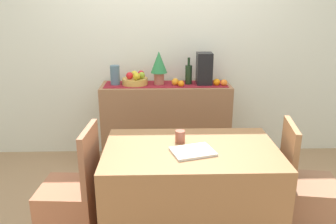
# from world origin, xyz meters

# --- Properties ---
(ground_plane) EXTENTS (6.40, 6.40, 0.02)m
(ground_plane) POSITION_xyz_m (0.00, 0.00, -0.01)
(ground_plane) COLOR #9F7C59
(ground_plane) RESTS_ON ground
(room_wall_rear) EXTENTS (6.40, 0.06, 2.70)m
(room_wall_rear) POSITION_xyz_m (0.00, 1.18, 1.35)
(room_wall_rear) COLOR silver
(room_wall_rear) RESTS_ON ground
(sideboard_console) EXTENTS (1.39, 0.42, 0.88)m
(sideboard_console) POSITION_xyz_m (0.06, 0.92, 0.44)
(sideboard_console) COLOR #976847
(sideboard_console) RESTS_ON ground
(table_runner) EXTENTS (1.31, 0.32, 0.01)m
(table_runner) POSITION_xyz_m (0.06, 0.92, 0.88)
(table_runner) COLOR maroon
(table_runner) RESTS_ON sideboard_console
(fruit_bowl) EXTENTS (0.27, 0.27, 0.07)m
(fruit_bowl) POSITION_xyz_m (-0.27, 0.92, 0.92)
(fruit_bowl) COLOR gold
(fruit_bowl) RESTS_ON table_runner
(apple_upper) EXTENTS (0.07, 0.07, 0.07)m
(apple_upper) POSITION_xyz_m (-0.28, 0.95, 0.99)
(apple_upper) COLOR gold
(apple_upper) RESTS_ON fruit_bowl
(apple_center) EXTENTS (0.07, 0.07, 0.07)m
(apple_center) POSITION_xyz_m (-0.33, 0.88, 0.99)
(apple_center) COLOR red
(apple_center) RESTS_ON fruit_bowl
(apple_left) EXTENTS (0.07, 0.07, 0.07)m
(apple_left) POSITION_xyz_m (-0.20, 0.90, 0.98)
(apple_left) COLOR #8FAC2C
(apple_left) RESTS_ON fruit_bowl
(apple_right) EXTENTS (0.07, 0.07, 0.07)m
(apple_right) POSITION_xyz_m (-0.21, 0.99, 0.98)
(apple_right) COLOR red
(apple_right) RESTS_ON fruit_bowl
(apple_front) EXTENTS (0.07, 0.07, 0.07)m
(apple_front) POSITION_xyz_m (-0.25, 0.84, 0.99)
(apple_front) COLOR gold
(apple_front) RESTS_ON fruit_bowl
(wine_bottle) EXTENTS (0.07, 0.07, 0.29)m
(wine_bottle) POSITION_xyz_m (0.30, 0.92, 0.99)
(wine_bottle) COLOR #1B301A
(wine_bottle) RESTS_ON sideboard_console
(coffee_maker) EXTENTS (0.16, 0.18, 0.34)m
(coffee_maker) POSITION_xyz_m (0.46, 0.92, 1.05)
(coffee_maker) COLOR black
(coffee_maker) RESTS_ON sideboard_console
(ceramic_vase) EXTENTS (0.10, 0.10, 0.21)m
(ceramic_vase) POSITION_xyz_m (-0.48, 0.92, 0.98)
(ceramic_vase) COLOR slate
(ceramic_vase) RESTS_ON sideboard_console
(potted_plant) EXTENTS (0.17, 0.17, 0.36)m
(potted_plant) POSITION_xyz_m (-0.02, 0.92, 1.09)
(potted_plant) COLOR #AE6650
(potted_plant) RESTS_ON sideboard_console
(orange_loose_far) EXTENTS (0.08, 0.08, 0.08)m
(orange_loose_far) POSITION_xyz_m (0.15, 0.88, 0.92)
(orange_loose_far) COLOR orange
(orange_loose_far) RESTS_ON sideboard_console
(orange_loose_near_bowl) EXTENTS (0.07, 0.07, 0.07)m
(orange_loose_near_bowl) POSITION_xyz_m (0.67, 0.84, 0.91)
(orange_loose_near_bowl) COLOR orange
(orange_loose_near_bowl) RESTS_ON sideboard_console
(orange_loose_mid) EXTENTS (0.07, 0.07, 0.07)m
(orange_loose_mid) POSITION_xyz_m (0.21, 0.82, 0.91)
(orange_loose_mid) COLOR orange
(orange_loose_mid) RESTS_ON sideboard_console
(orange_loose_end) EXTENTS (0.08, 0.08, 0.08)m
(orange_loose_end) POSITION_xyz_m (0.59, 0.86, 0.91)
(orange_loose_end) COLOR orange
(orange_loose_end) RESTS_ON sideboard_console
(dining_table) EXTENTS (1.23, 0.77, 0.74)m
(dining_table) POSITION_xyz_m (0.20, -0.43, 0.37)
(dining_table) COLOR #97653E
(dining_table) RESTS_ON ground
(open_book) EXTENTS (0.33, 0.28, 0.02)m
(open_book) POSITION_xyz_m (0.21, -0.51, 0.75)
(open_book) COLOR white
(open_book) RESTS_ON dining_table
(coffee_cup) EXTENTS (0.07, 0.07, 0.09)m
(coffee_cup) POSITION_xyz_m (0.13, -0.32, 0.78)
(coffee_cup) COLOR #934E3C
(coffee_cup) RESTS_ON dining_table
(chair_near_window) EXTENTS (0.42, 0.42, 0.90)m
(chair_near_window) POSITION_xyz_m (-0.68, -0.43, 0.27)
(chair_near_window) COLOR #9E5E41
(chair_near_window) RESTS_ON ground
(chair_by_corner) EXTENTS (0.46, 0.46, 0.90)m
(chair_by_corner) POSITION_xyz_m (1.08, -0.43, 0.27)
(chair_by_corner) COLOR #966449
(chair_by_corner) RESTS_ON ground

